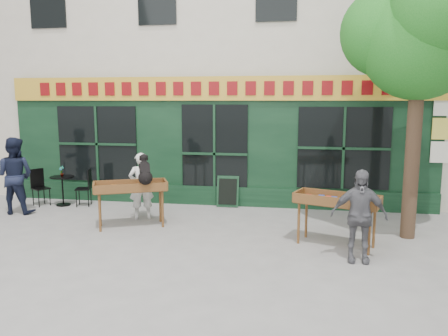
{
  "coord_description": "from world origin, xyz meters",
  "views": [
    {
      "loc": [
        2.09,
        -8.59,
        2.7
      ],
      "look_at": [
        0.55,
        0.5,
        1.27
      ],
      "focal_mm": 35.0,
      "sensor_mm": 36.0,
      "label": 1
    }
  ],
  "objects_px": {
    "dog": "(145,169)",
    "bistro_table": "(62,185)",
    "woman": "(141,186)",
    "man_right": "(359,216)",
    "man_left": "(15,176)",
    "book_cart_center": "(131,189)",
    "book_cart_right": "(337,203)"
  },
  "relations": [
    {
      "from": "dog",
      "to": "bistro_table",
      "type": "distance_m",
      "value": 3.32
    },
    {
      "from": "woman",
      "to": "bistro_table",
      "type": "relative_size",
      "value": 2.02
    },
    {
      "from": "woman",
      "to": "bistro_table",
      "type": "xyz_separation_m",
      "value": [
        -2.47,
        0.88,
        -0.22
      ]
    },
    {
      "from": "dog",
      "to": "man_right",
      "type": "xyz_separation_m",
      "value": [
        4.2,
        -1.26,
        -0.5
      ]
    },
    {
      "from": "dog",
      "to": "man_left",
      "type": "xyz_separation_m",
      "value": [
        -3.52,
        0.68,
        -0.37
      ]
    },
    {
      "from": "book_cart_center",
      "to": "woman",
      "type": "bearing_deg",
      "value": 65.39
    },
    {
      "from": "book_cart_right",
      "to": "man_left",
      "type": "height_order",
      "value": "man_left"
    },
    {
      "from": "book_cart_center",
      "to": "book_cart_right",
      "type": "relative_size",
      "value": 1.0
    },
    {
      "from": "dog",
      "to": "man_left",
      "type": "relative_size",
      "value": 0.33
    },
    {
      "from": "dog",
      "to": "bistro_table",
      "type": "bearing_deg",
      "value": 126.08
    },
    {
      "from": "man_right",
      "to": "man_left",
      "type": "relative_size",
      "value": 0.86
    },
    {
      "from": "man_right",
      "to": "bistro_table",
      "type": "bearing_deg",
      "value": 157.78
    },
    {
      "from": "book_cart_center",
      "to": "book_cart_right",
      "type": "distance_m",
      "value": 4.28
    },
    {
      "from": "book_cart_center",
      "to": "man_right",
      "type": "height_order",
      "value": "man_right"
    },
    {
      "from": "man_right",
      "to": "bistro_table",
      "type": "distance_m",
      "value": 7.58
    },
    {
      "from": "man_left",
      "to": "book_cart_center",
      "type": "bearing_deg",
      "value": 164.11
    },
    {
      "from": "bistro_table",
      "to": "dog",
      "type": "bearing_deg",
      "value": -29.31
    },
    {
      "from": "book_cart_center",
      "to": "man_right",
      "type": "bearing_deg",
      "value": -40.67
    },
    {
      "from": "dog",
      "to": "book_cart_right",
      "type": "relative_size",
      "value": 0.37
    },
    {
      "from": "dog",
      "to": "man_left",
      "type": "height_order",
      "value": "man_left"
    },
    {
      "from": "dog",
      "to": "book_cart_right",
      "type": "xyz_separation_m",
      "value": [
        3.9,
        -0.51,
        -0.47
      ]
    },
    {
      "from": "bistro_table",
      "to": "woman",
      "type": "bearing_deg",
      "value": -19.68
    },
    {
      "from": "book_cart_center",
      "to": "man_left",
      "type": "distance_m",
      "value": 3.24
    },
    {
      "from": "dog",
      "to": "man_right",
      "type": "distance_m",
      "value": 4.41
    },
    {
      "from": "woman",
      "to": "bistro_table",
      "type": "distance_m",
      "value": 2.64
    },
    {
      "from": "bistro_table",
      "to": "man_left",
      "type": "xyz_separation_m",
      "value": [
        -0.7,
        -0.9,
        0.38
      ]
    },
    {
      "from": "woman",
      "to": "man_left",
      "type": "height_order",
      "value": "man_left"
    },
    {
      "from": "woman",
      "to": "man_right",
      "type": "bearing_deg",
      "value": 132.08
    },
    {
      "from": "man_right",
      "to": "man_left",
      "type": "distance_m",
      "value": 7.96
    },
    {
      "from": "woman",
      "to": "book_cart_right",
      "type": "distance_m",
      "value": 4.42
    },
    {
      "from": "woman",
      "to": "man_left",
      "type": "bearing_deg",
      "value": -24.32
    },
    {
      "from": "man_left",
      "to": "man_right",
      "type": "bearing_deg",
      "value": 161.29
    }
  ]
}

